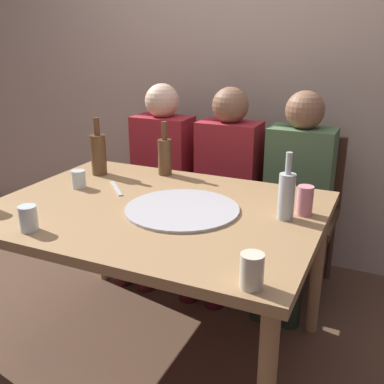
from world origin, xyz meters
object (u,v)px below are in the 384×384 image
object	(u,v)px
soda_can	(305,200)
chair_left	(168,184)
dining_table	(156,223)
guest_in_sweater	(157,171)
chair_right	(299,203)
wine_glass	(28,218)
chair_middle	(231,193)
pizza_tray	(182,209)
guest_in_beanie	(223,180)
wine_bottle	(286,195)
table_knife	(116,188)
guest_by_wall	(295,190)
tumbler_near	(252,271)
beer_bottle	(98,153)
tumbler_far	(79,179)
water_bottle	(165,155)

from	to	relation	value
soda_can	chair_left	distance (m)	1.30
dining_table	guest_in_sweater	xyz separation A→B (m)	(-0.42, 0.77, -0.03)
soda_can	chair_right	bearing A→B (deg)	101.82
chair_left	wine_glass	bearing A→B (deg)	94.59
chair_left	chair_middle	bearing A→B (deg)	-180.00
pizza_tray	chair_middle	size ratio (longest dim) A/B	0.54
wine_glass	guest_in_beanie	distance (m)	1.25
wine_bottle	guest_in_beanie	size ratio (longest dim) A/B	0.24
dining_table	wine_glass	xyz separation A→B (m)	(-0.31, -0.42, 0.12)
wine_bottle	table_knife	bearing A→B (deg)	178.01
table_knife	chair_middle	distance (m)	0.89
pizza_tray	guest_by_wall	bearing A→B (deg)	67.27
chair_middle	guest_in_sweater	world-z (taller)	guest_in_sweater
dining_table	soda_can	size ratio (longest dim) A/B	11.47
guest_in_beanie	guest_by_wall	bearing A→B (deg)	-180.00
guest_in_beanie	chair_left	bearing A→B (deg)	-18.92
guest_in_sweater	soda_can	bearing A→B (deg)	149.76
chair_middle	guest_in_beanie	distance (m)	0.20
table_knife	chair_middle	size ratio (longest dim) A/B	0.24
wine_bottle	guest_by_wall	bearing A→B (deg)	98.09
soda_can	guest_by_wall	xyz separation A→B (m)	(-0.16, 0.60, -0.17)
dining_table	table_knife	bearing A→B (deg)	155.94
pizza_tray	tumbler_near	bearing A→B (deg)	-46.01
pizza_tray	wine_bottle	size ratio (longest dim) A/B	1.76
wine_glass	guest_in_sweater	size ratio (longest dim) A/B	0.08
dining_table	soda_can	world-z (taller)	soda_can
guest_by_wall	guest_in_sweater	bearing A→B (deg)	0.00
beer_bottle	chair_right	size ratio (longest dim) A/B	0.33
guest_in_sweater	tumbler_far	bearing A→B (deg)	86.97
wine_bottle	tumbler_near	distance (m)	0.56
chair_left	guest_in_beanie	distance (m)	0.48
wine_bottle	beer_bottle	xyz separation A→B (m)	(-1.04, 0.20, 0.01)
chair_middle	guest_in_sweater	distance (m)	0.48
chair_left	guest_in_sweater	world-z (taller)	guest_in_sweater
tumbler_near	wine_glass	bearing A→B (deg)	177.48
pizza_tray	wine_bottle	distance (m)	0.44
guest_in_sweater	guest_by_wall	distance (m)	0.86
water_bottle	guest_in_beanie	xyz separation A→B (m)	(0.20, 0.34, -0.21)
table_knife	chair_left	size ratio (longest dim) A/B	0.24
guest_in_beanie	chair_right	bearing A→B (deg)	-160.32
guest_in_sweater	chair_right	bearing A→B (deg)	-170.07
beer_bottle	wine_glass	distance (m)	0.74
water_bottle	guest_in_sweater	distance (m)	0.46
water_bottle	table_knife	bearing A→B (deg)	-108.72
chair_right	guest_by_wall	distance (m)	0.20
guest_by_wall	wine_bottle	bearing A→B (deg)	98.09
tumbler_near	guest_by_wall	xyz separation A→B (m)	(-0.13, 1.23, -0.16)
tumbler_near	soda_can	size ratio (longest dim) A/B	0.88
tumbler_far	wine_glass	size ratio (longest dim) A/B	0.87
chair_right	chair_left	bearing A→B (deg)	0.00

